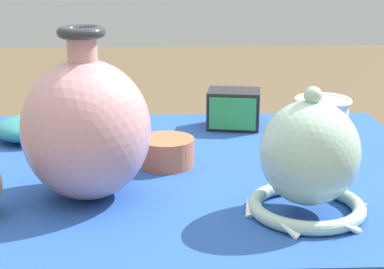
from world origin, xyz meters
The scene contains 8 objects.
display_table centered at (0.00, -0.02, 0.68)m, with size 1.01×0.79×0.77m.
vase_tall_bulbous centered at (-0.14, -0.14, 0.89)m, with size 0.21×0.21×0.28m.
vase_dome_bell centered at (0.21, -0.22, 0.86)m, with size 0.20×0.19×0.21m.
mosaic_tile_box centered at (0.15, 0.27, 0.82)m, with size 0.13×0.11×0.09m.
cup_wide_porcelain centered at (0.35, 0.24, 0.81)m, with size 0.13×0.13×0.08m.
jar_round_slate centered at (-0.16, 0.15, 0.83)m, with size 0.09×0.09×0.11m.
pot_squat_terracotta centered at (-0.01, 0.01, 0.80)m, with size 0.11×0.11×0.05m, color #BC6642.
bowl_shallow_teal centered at (-0.32, 0.18, 0.80)m, with size 0.14×0.14×0.05m, color teal.
Camera 1 is at (0.00, -1.07, 1.16)m, focal length 55.00 mm.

